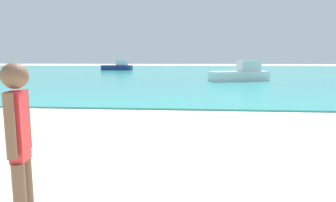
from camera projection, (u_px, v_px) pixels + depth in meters
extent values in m
cube|color=teal|center=(192.00, 71.00, 38.88)|extent=(160.00, 60.00, 0.06)
cylinder|color=brown|center=(28.00, 200.00, 2.57)|extent=(0.10, 0.10, 0.79)
cube|color=red|center=(18.00, 126.00, 2.41)|extent=(0.14, 0.20, 0.59)
sphere|color=brown|center=(15.00, 76.00, 2.35)|extent=(0.21, 0.21, 0.21)
cylinder|color=brown|center=(25.00, 119.00, 2.55)|extent=(0.08, 0.08, 0.52)
cylinder|color=brown|center=(10.00, 126.00, 2.26)|extent=(0.08, 0.08, 0.52)
cube|color=white|center=(239.00, 76.00, 21.08)|extent=(4.50, 2.90, 0.69)
cube|color=silver|center=(249.00, 66.00, 21.21)|extent=(1.80, 1.48, 0.77)
cube|color=navy|center=(117.00, 68.00, 41.68)|extent=(4.42, 1.81, 0.69)
cube|color=silver|center=(122.00, 62.00, 41.43)|extent=(1.64, 1.12, 0.77)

